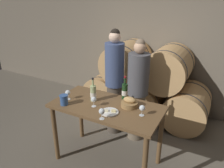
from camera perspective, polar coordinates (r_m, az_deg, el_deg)
ground_plane at (r=3.40m, az=-1.24°, el=-19.27°), size 10.00×10.00×0.00m
stone_wall_back at (r=4.46m, az=11.91°, el=13.61°), size 10.00×0.12×3.20m
barrel_stack at (r=4.21m, az=8.64°, el=-0.29°), size 2.38×0.87×1.44m
tasting_table at (r=2.93m, az=-1.37°, el=-7.92°), size 1.46×0.73×0.91m
person_left at (r=3.56m, az=0.67°, el=0.40°), size 0.31×0.31×1.78m
person_right at (r=3.43m, az=6.71°, el=-1.90°), size 0.33×0.33×1.67m
wine_bottle_red at (r=3.00m, az=3.35°, el=-1.90°), size 0.08×0.08×0.33m
wine_bottle_white at (r=2.95m, az=-4.92°, el=-2.41°), size 0.08×0.08×0.33m
blue_crock at (r=2.92m, az=-12.45°, el=-3.98°), size 0.11×0.11×0.14m
bread_basket at (r=2.83m, az=4.59°, el=-4.97°), size 0.22×0.22×0.14m
cheese_plate at (r=2.70m, az=-0.64°, el=-7.30°), size 0.22×0.22×0.04m
wine_glass_far_left at (r=3.04m, az=-11.48°, el=-2.30°), size 0.07×0.07×0.14m
wine_glass_left at (r=2.81m, az=-4.81°, el=-4.12°), size 0.07×0.07×0.14m
wine_glass_center at (r=2.54m, az=-2.69°, el=-7.22°), size 0.07×0.07×0.14m
wine_glass_right at (r=2.62m, az=7.89°, el=-6.32°), size 0.07×0.07×0.14m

